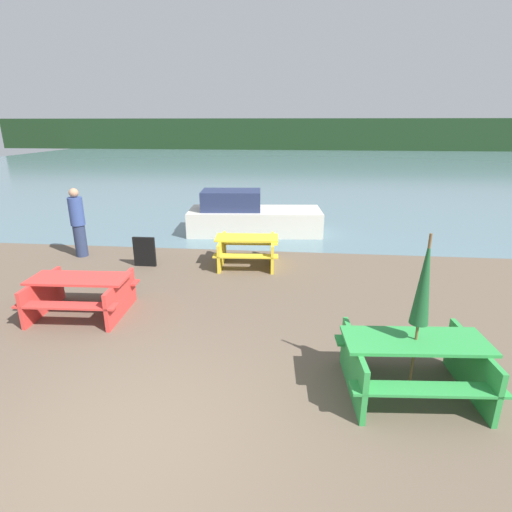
{
  "coord_description": "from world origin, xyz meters",
  "views": [
    {
      "loc": [
        1.82,
        -3.44,
        3.44
      ],
      "look_at": [
        1.02,
        4.27,
        0.85
      ],
      "focal_mm": 28.0,
      "sensor_mm": 36.0,
      "label": 1
    }
  ],
  "objects_px": {
    "picnic_table_red": "(81,292)",
    "signboard": "(144,252)",
    "boat": "(250,217)",
    "person": "(78,223)",
    "picnic_table_green": "(413,360)",
    "picnic_table_yellow": "(247,248)",
    "umbrella_darkgreen": "(424,282)"
  },
  "relations": [
    {
      "from": "picnic_table_green",
      "to": "boat",
      "type": "distance_m",
      "value": 8.5
    },
    {
      "from": "picnic_table_green",
      "to": "picnic_table_red",
      "type": "xyz_separation_m",
      "value": [
        -5.55,
        1.75,
        -0.03
      ]
    },
    {
      "from": "picnic_table_yellow",
      "to": "boat",
      "type": "xyz_separation_m",
      "value": [
        -0.27,
        3.12,
        0.09
      ]
    },
    {
      "from": "umbrella_darkgreen",
      "to": "picnic_table_red",
      "type": "bearing_deg",
      "value": 162.52
    },
    {
      "from": "person",
      "to": "signboard",
      "type": "relative_size",
      "value": 2.46
    },
    {
      "from": "boat",
      "to": "person",
      "type": "height_order",
      "value": "person"
    },
    {
      "from": "picnic_table_red",
      "to": "signboard",
      "type": "relative_size",
      "value": 2.46
    },
    {
      "from": "picnic_table_red",
      "to": "person",
      "type": "height_order",
      "value": "person"
    },
    {
      "from": "picnic_table_red",
      "to": "boat",
      "type": "bearing_deg",
      "value": 68.2
    },
    {
      "from": "picnic_table_red",
      "to": "person",
      "type": "distance_m",
      "value": 3.79
    },
    {
      "from": "umbrella_darkgreen",
      "to": "person",
      "type": "bearing_deg",
      "value": 145.52
    },
    {
      "from": "picnic_table_green",
      "to": "person",
      "type": "bearing_deg",
      "value": 145.52
    },
    {
      "from": "person",
      "to": "picnic_table_green",
      "type": "bearing_deg",
      "value": -34.48
    },
    {
      "from": "person",
      "to": "signboard",
      "type": "xyz_separation_m",
      "value": [
        2.01,
        -0.6,
        -0.55
      ]
    },
    {
      "from": "picnic_table_green",
      "to": "picnic_table_yellow",
      "type": "height_order",
      "value": "picnic_table_green"
    },
    {
      "from": "picnic_table_green",
      "to": "umbrella_darkgreen",
      "type": "xyz_separation_m",
      "value": [
        -0.0,
        0.0,
        1.12
      ]
    },
    {
      "from": "picnic_table_yellow",
      "to": "umbrella_darkgreen",
      "type": "height_order",
      "value": "umbrella_darkgreen"
    },
    {
      "from": "picnic_table_green",
      "to": "signboard",
      "type": "xyz_separation_m",
      "value": [
        -5.35,
        4.45,
        -0.1
      ]
    },
    {
      "from": "signboard",
      "to": "picnic_table_yellow",
      "type": "bearing_deg",
      "value": 8.16
    },
    {
      "from": "umbrella_darkgreen",
      "to": "signboard",
      "type": "height_order",
      "value": "umbrella_darkgreen"
    },
    {
      "from": "picnic_table_yellow",
      "to": "boat",
      "type": "height_order",
      "value": "boat"
    },
    {
      "from": "umbrella_darkgreen",
      "to": "picnic_table_yellow",
      "type": "bearing_deg",
      "value": 120.21
    },
    {
      "from": "picnic_table_red",
      "to": "signboard",
      "type": "bearing_deg",
      "value": 85.72
    },
    {
      "from": "picnic_table_yellow",
      "to": "signboard",
      "type": "bearing_deg",
      "value": -171.84
    },
    {
      "from": "signboard",
      "to": "picnic_table_red",
      "type": "bearing_deg",
      "value": -94.28
    },
    {
      "from": "picnic_table_green",
      "to": "picnic_table_red",
      "type": "relative_size",
      "value": 1.04
    },
    {
      "from": "picnic_table_green",
      "to": "person",
      "type": "height_order",
      "value": "person"
    },
    {
      "from": "umbrella_darkgreen",
      "to": "boat",
      "type": "distance_m",
      "value": 8.57
    },
    {
      "from": "umbrella_darkgreen",
      "to": "boat",
      "type": "relative_size",
      "value": 0.5
    },
    {
      "from": "picnic_table_yellow",
      "to": "umbrella_darkgreen",
      "type": "bearing_deg",
      "value": -59.79
    },
    {
      "from": "picnic_table_red",
      "to": "umbrella_darkgreen",
      "type": "relative_size",
      "value": 0.84
    },
    {
      "from": "picnic_table_red",
      "to": "boat",
      "type": "distance_m",
      "value": 6.66
    }
  ]
}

